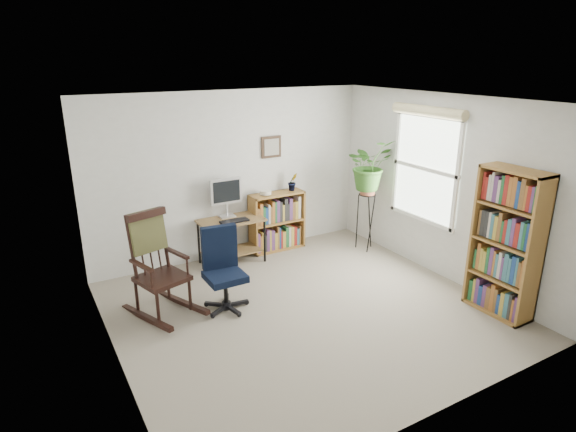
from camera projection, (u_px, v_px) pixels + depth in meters
floor at (305, 310)px, 5.65m from camera, size 4.20×4.00×0.00m
ceiling at (308, 101)px, 4.88m from camera, size 4.20×4.00×0.00m
wall_back at (232, 176)px, 6.91m from camera, size 4.20×0.00×2.40m
wall_front at (447, 284)px, 3.62m from camera, size 4.20×0.00×2.40m
wall_left at (106, 250)px, 4.27m from camera, size 0.00×4.00×2.40m
wall_right at (443, 188)px, 6.26m from camera, size 0.00×4.00×2.40m
window at (425, 169)px, 6.43m from camera, size 0.12×1.20×1.50m
desk at (232, 241)px, 6.85m from camera, size 0.91×0.50×0.65m
monitor at (226, 198)px, 6.78m from camera, size 0.46×0.16×0.56m
keyboard at (234, 221)px, 6.65m from camera, size 0.40×0.15×0.02m
office_chair at (225, 270)px, 5.52m from camera, size 0.60×0.60×0.99m
rocking_chair at (161, 265)px, 5.39m from camera, size 0.91×1.19×1.22m
low_bookshelf at (277, 221)px, 7.30m from camera, size 0.85×0.28×0.89m
tall_bookshelf at (506, 243)px, 5.35m from camera, size 0.32×0.74×1.70m
plant_stand at (366, 217)px, 7.28m from camera, size 0.30×0.30×1.02m
spider_plant at (370, 140)px, 6.91m from camera, size 1.69×1.88×1.46m
potted_plant_small at (293, 187)px, 7.28m from camera, size 0.13×0.24×0.11m
framed_picture at (272, 147)px, 7.07m from camera, size 0.32×0.04×0.32m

